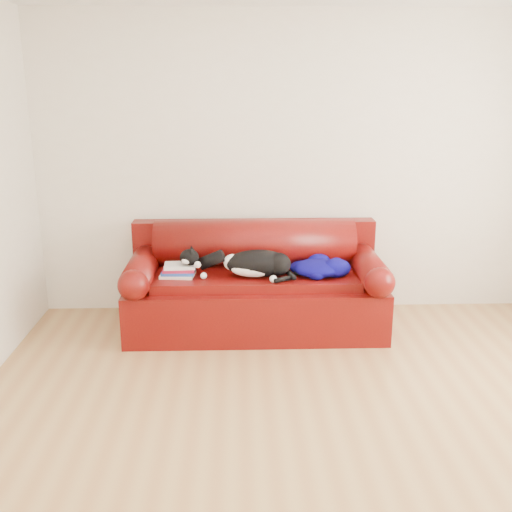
{
  "coord_description": "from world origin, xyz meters",
  "views": [
    {
      "loc": [
        -0.51,
        -3.22,
        1.99
      ],
      "look_at": [
        -0.36,
        1.35,
        0.67
      ],
      "focal_mm": 42.0,
      "sensor_mm": 36.0,
      "label": 1
    }
  ],
  "objects_px": {
    "book_stack": "(179,270)",
    "cat": "(257,264)",
    "blanket": "(319,267)",
    "sofa_base": "(255,301)"
  },
  "relations": [
    {
      "from": "sofa_base",
      "to": "book_stack",
      "type": "height_order",
      "value": "book_stack"
    },
    {
      "from": "blanket",
      "to": "sofa_base",
      "type": "bearing_deg",
      "value": 169.18
    },
    {
      "from": "blanket",
      "to": "book_stack",
      "type": "bearing_deg",
      "value": 180.0
    },
    {
      "from": "sofa_base",
      "to": "book_stack",
      "type": "relative_size",
      "value": 7.38
    },
    {
      "from": "cat",
      "to": "blanket",
      "type": "height_order",
      "value": "cat"
    },
    {
      "from": "sofa_base",
      "to": "cat",
      "type": "bearing_deg",
      "value": -87.15
    },
    {
      "from": "book_stack",
      "to": "cat",
      "type": "bearing_deg",
      "value": -2.73
    },
    {
      "from": "book_stack",
      "to": "cat",
      "type": "relative_size",
      "value": 0.4
    },
    {
      "from": "book_stack",
      "to": "blanket",
      "type": "relative_size",
      "value": 0.55
    },
    {
      "from": "cat",
      "to": "sofa_base",
      "type": "bearing_deg",
      "value": 106.68
    }
  ]
}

